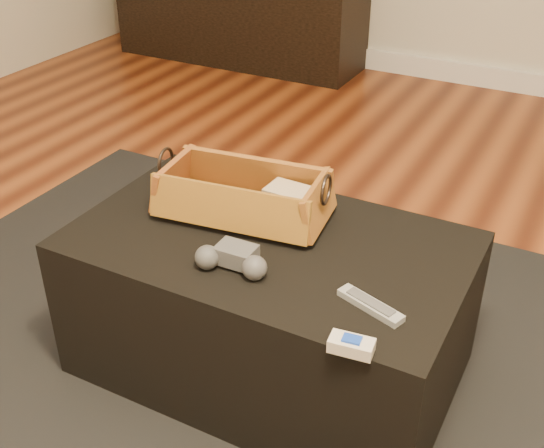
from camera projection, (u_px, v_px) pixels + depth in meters
The scene contains 11 objects.
floor at pixel (224, 378), 1.91m from camera, with size 5.00×5.50×0.01m, color brown.
baseboard at pixel (470, 74), 3.94m from camera, with size 5.00×0.04×0.12m, color white.
media_cabinet at pixel (239, 11), 4.22m from camera, with size 1.55×0.45×0.61m, color black.
area_rug at pixel (261, 376), 1.90m from camera, with size 2.60×2.00×0.01m, color black.
ottoman at pixel (269, 305), 1.83m from camera, with size 1.00×0.60×0.42m, color black.
tv_remote at pixel (233, 207), 1.80m from camera, with size 0.24×0.05×0.03m, color black.
cloth_bundle at pixel (290, 200), 1.79m from camera, with size 0.13×0.09×0.07m, color #C3B188.
wicker_basket at pixel (243, 197), 1.80m from camera, with size 0.48×0.29×0.16m.
game_controller at pixel (233, 259), 1.59m from camera, with size 0.19×0.11×0.06m.
silver_remote at pixel (370, 305), 1.48m from camera, with size 0.17×0.09×0.02m.
cream_gadget at pixel (351, 345), 1.35m from camera, with size 0.09×0.06×0.03m.
Camera 1 is at (0.78, -1.18, 1.35)m, focal length 45.00 mm.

